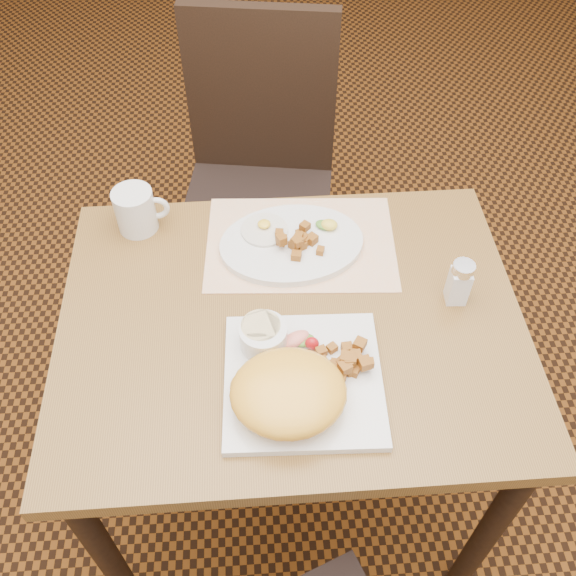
# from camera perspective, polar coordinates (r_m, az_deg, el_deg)

# --- Properties ---
(ground) EXTENTS (8.00, 8.00, 0.00)m
(ground) POSITION_cam_1_polar(r_m,az_deg,el_deg) (1.89, 0.22, -16.69)
(ground) COLOR black
(ground) RESTS_ON ground
(table) EXTENTS (0.90, 0.70, 0.75)m
(table) POSITION_cam_1_polar(r_m,az_deg,el_deg) (1.33, 0.29, -5.64)
(table) COLOR brown
(table) RESTS_ON ground
(chair_far) EXTENTS (0.48, 0.49, 0.97)m
(chair_far) POSITION_cam_1_polar(r_m,az_deg,el_deg) (1.89, -2.60, 10.46)
(chair_far) COLOR black
(chair_far) RESTS_ON ground
(placemat) EXTENTS (0.42, 0.30, 0.00)m
(placemat) POSITION_cam_1_polar(r_m,az_deg,el_deg) (1.37, 1.13, 4.02)
(placemat) COLOR white
(placemat) RESTS_ON table
(plate_square) EXTENTS (0.29, 0.29, 0.02)m
(plate_square) POSITION_cam_1_polar(r_m,az_deg,el_deg) (1.15, 1.36, -8.17)
(plate_square) COLOR silver
(plate_square) RESTS_ON table
(plate_oval) EXTENTS (0.32, 0.25, 0.02)m
(plate_oval) POSITION_cam_1_polar(r_m,az_deg,el_deg) (1.36, 0.32, 3.94)
(plate_oval) COLOR silver
(plate_oval) RESTS_ON placemat
(hollandaise_mound) EXTENTS (0.20, 0.18, 0.07)m
(hollandaise_mound) POSITION_cam_1_polar(r_m,az_deg,el_deg) (1.09, -0.06, -9.29)
(hollandaise_mound) COLOR yellow
(hollandaise_mound) RESTS_ON plate_square
(ramekin) EXTENTS (0.09, 0.09, 0.05)m
(ramekin) POSITION_cam_1_polar(r_m,az_deg,el_deg) (1.17, -2.22, -4.25)
(ramekin) COLOR silver
(ramekin) RESTS_ON plate_square
(garnish_sq) EXTENTS (0.08, 0.05, 0.03)m
(garnish_sq) POSITION_cam_1_polar(r_m,az_deg,el_deg) (1.18, 1.14, -4.68)
(garnish_sq) COLOR #387223
(garnish_sq) RESTS_ON plate_square
(fried_egg) EXTENTS (0.10, 0.10, 0.02)m
(fried_egg) POSITION_cam_1_polar(r_m,az_deg,el_deg) (1.37, -2.11, 5.25)
(fried_egg) COLOR white
(fried_egg) RESTS_ON plate_oval
(garnish_ov) EXTENTS (0.06, 0.04, 0.02)m
(garnish_ov) POSITION_cam_1_polar(r_m,az_deg,el_deg) (1.38, 3.51, 5.63)
(garnish_ov) COLOR #387223
(garnish_ov) RESTS_ON plate_oval
(salt_shaker) EXTENTS (0.04, 0.04, 0.10)m
(salt_shaker) POSITION_cam_1_polar(r_m,az_deg,el_deg) (1.28, 15.00, 0.53)
(salt_shaker) COLOR white
(salt_shaker) RESTS_ON table
(coffee_mug) EXTENTS (0.12, 0.09, 0.10)m
(coffee_mug) POSITION_cam_1_polar(r_m,az_deg,el_deg) (1.41, -13.33, 6.75)
(coffee_mug) COLOR silver
(coffee_mug) RESTS_ON table
(home_fries_sq) EXTENTS (0.10, 0.09, 0.04)m
(home_fries_sq) POSITION_cam_1_polar(r_m,az_deg,el_deg) (1.15, 5.15, -6.61)
(home_fries_sq) COLOR #A15E19
(home_fries_sq) RESTS_ON plate_square
(home_fries_ov) EXTENTS (0.10, 0.09, 0.04)m
(home_fries_ov) POSITION_cam_1_polar(r_m,az_deg,el_deg) (1.33, 0.89, 4.23)
(home_fries_ov) COLOR #A15E19
(home_fries_ov) RESTS_ON plate_oval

